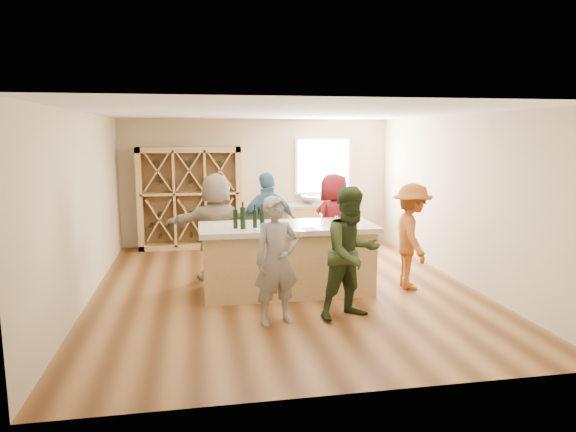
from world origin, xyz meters
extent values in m
cube|color=brown|center=(0.00, 0.00, -0.05)|extent=(6.00, 7.00, 0.10)
cube|color=white|center=(0.00, 0.00, 2.85)|extent=(6.00, 7.00, 0.10)
cube|color=tan|center=(0.00, 3.55, 1.40)|extent=(6.00, 0.10, 2.80)
cube|color=tan|center=(0.00, -3.55, 1.40)|extent=(6.00, 0.10, 2.80)
cube|color=tan|center=(-3.05, 0.00, 1.40)|extent=(0.10, 7.00, 2.80)
cube|color=tan|center=(3.05, 0.00, 1.40)|extent=(0.10, 7.00, 2.80)
cube|color=white|center=(1.50, 3.47, 1.75)|extent=(1.30, 0.06, 1.30)
cube|color=white|center=(1.50, 3.44, 1.75)|extent=(1.18, 0.01, 1.18)
cube|color=tan|center=(-1.50, 3.27, 1.10)|extent=(2.20, 0.45, 2.20)
cube|color=tan|center=(1.40, 3.20, 0.43)|extent=(1.60, 0.58, 0.86)
cube|color=#B8AA97|center=(1.40, 3.20, 0.89)|extent=(1.70, 0.62, 0.06)
imported|color=silver|center=(1.20, 3.20, 1.01)|extent=(0.54, 0.54, 0.19)
cylinder|color=silver|center=(1.20, 3.38, 1.07)|extent=(0.02, 0.02, 0.30)
cube|color=tan|center=(0.01, -0.22, 0.50)|extent=(2.60, 1.00, 1.00)
cube|color=#B8AA97|center=(0.01, -0.22, 1.04)|extent=(2.72, 1.12, 0.08)
cylinder|color=black|center=(-0.80, -0.38, 1.22)|extent=(0.07, 0.07, 0.28)
cylinder|color=black|center=(-0.69, -0.44, 1.24)|extent=(0.10, 0.10, 0.33)
cylinder|color=black|center=(-0.51, -0.37, 1.21)|extent=(0.07, 0.07, 0.27)
cylinder|color=black|center=(-0.41, -0.49, 1.23)|extent=(0.08, 0.08, 0.30)
cone|color=white|center=(-0.25, -0.68, 1.16)|extent=(0.07, 0.07, 0.16)
cone|color=white|center=(0.69, -0.64, 1.17)|extent=(0.08, 0.08, 0.19)
cone|color=white|center=(0.51, -0.39, 1.17)|extent=(0.09, 0.09, 0.18)
cone|color=white|center=(1.00, -0.45, 1.17)|extent=(0.08, 0.08, 0.18)
cube|color=white|center=(-0.39, -0.58, 1.08)|extent=(0.23, 0.29, 0.00)
cube|color=white|center=(0.28, -0.64, 1.08)|extent=(0.28, 0.35, 0.00)
cube|color=white|center=(0.90, -0.62, 1.08)|extent=(0.27, 0.34, 0.00)
imported|color=slate|center=(-0.36, -1.51, 0.84)|extent=(0.70, 0.58, 1.69)
imported|color=#263319|center=(0.66, -1.50, 0.90)|extent=(0.98, 0.73, 1.80)
imported|color=#994C19|center=(2.01, -0.35, 0.85)|extent=(0.68, 1.17, 1.71)
imported|color=#335972|center=(-0.14, 0.82, 0.91)|extent=(1.17, 0.78, 1.82)
imported|color=#590F14|center=(1.05, 0.84, 0.89)|extent=(1.04, 0.96, 1.78)
imported|color=gray|center=(-1.05, 0.78, 0.91)|extent=(1.73, 0.70, 1.83)
camera|label=1|loc=(-1.36, -7.93, 2.48)|focal=32.00mm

